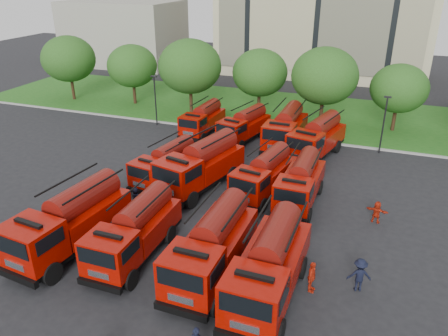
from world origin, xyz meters
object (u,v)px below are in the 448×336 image
object	(u,v)px
fire_truck_2	(213,246)
firefighter_3	(357,290)
fire_truck_3	(269,265)
firefighter_4	(137,207)
fire_truck_4	(166,164)
fire_truck_11	(317,138)
fire_truck_9	(244,125)
fire_truck_8	(203,119)
fire_truck_10	(286,128)
fire_truck_5	(201,165)
fire_truck_0	(70,221)
fire_truck_1	(135,231)
fire_truck_6	(264,174)
firefighter_5	(375,222)
firefighter_2	(310,291)
fire_truck_7	(300,182)

from	to	relation	value
fire_truck_2	firefighter_3	world-z (taller)	fire_truck_2
fire_truck_3	firefighter_4	bearing A→B (deg)	153.97
fire_truck_4	fire_truck_11	world-z (taller)	fire_truck_11
fire_truck_9	firefighter_4	size ratio (longest dim) A/B	4.66
fire_truck_4	fire_truck_8	bearing A→B (deg)	107.56
fire_truck_9	fire_truck_10	bearing A→B (deg)	11.61
fire_truck_5	firefighter_3	size ratio (longest dim) A/B	4.53
fire_truck_0	fire_truck_3	distance (m)	11.65
fire_truck_1	fire_truck_6	bearing A→B (deg)	64.01
fire_truck_4	firefighter_4	distance (m)	4.51
fire_truck_1	firefighter_5	distance (m)	15.17
fire_truck_11	firefighter_2	bearing A→B (deg)	-67.73
fire_truck_0	fire_truck_4	size ratio (longest dim) A/B	1.23
fire_truck_1	firefighter_5	world-z (taller)	fire_truck_1
fire_truck_10	fire_truck_0	bearing A→B (deg)	-111.09
firefighter_2	firefighter_4	distance (m)	13.38
firefighter_2	firefighter_3	bearing A→B (deg)	-63.22
fire_truck_8	fire_truck_10	distance (m)	8.33
fire_truck_6	fire_truck_11	xyz separation A→B (m)	(2.42, 8.13, 0.17)
fire_truck_6	fire_truck_10	size ratio (longest dim) A/B	0.92
fire_truck_1	fire_truck_6	world-z (taller)	fire_truck_1
fire_truck_1	fire_truck_7	size ratio (longest dim) A/B	1.05
fire_truck_8	firefighter_4	size ratio (longest dim) A/B	4.39
fire_truck_1	fire_truck_5	size ratio (longest dim) A/B	0.86
fire_truck_0	firefighter_5	distance (m)	18.75
fire_truck_11	firefighter_2	xyz separation A→B (m)	(2.61, -17.42, -1.70)
fire_truck_1	fire_truck_11	bearing A→B (deg)	68.20
fire_truck_11	firefighter_2	world-z (taller)	fire_truck_11
fire_truck_8	fire_truck_9	size ratio (longest dim) A/B	0.94
fire_truck_10	firefighter_5	size ratio (longest dim) A/B	5.15
fire_truck_10	firefighter_4	world-z (taller)	fire_truck_10
fire_truck_2	fire_truck_7	world-z (taller)	fire_truck_2
fire_truck_7	firefighter_3	xyz separation A→B (m)	(4.58, -8.02, -1.56)
fire_truck_5	firefighter_4	size ratio (longest dim) A/B	5.68
fire_truck_0	firefighter_2	distance (m)	13.75
fire_truck_0	firefighter_3	xyz separation A→B (m)	(15.82, 1.88, -1.82)
fire_truck_1	fire_truck_6	distance (m)	10.77
fire_truck_4	fire_truck_8	xyz separation A→B (m)	(-1.45, 10.72, -0.02)
fire_truck_11	firefighter_3	bearing A→B (deg)	-59.93
fire_truck_11	fire_truck_5	bearing A→B (deg)	-115.15
fire_truck_7	fire_truck_11	distance (m)	8.50
fire_truck_6	firefighter_2	bearing A→B (deg)	-51.14
fire_truck_1	fire_truck_2	xyz separation A→B (m)	(4.63, -0.02, 0.12)
fire_truck_3	fire_truck_5	distance (m)	12.39
fire_truck_1	firefighter_5	xyz separation A→B (m)	(12.54, 8.37, -1.64)
fire_truck_11	firefighter_3	xyz separation A→B (m)	(4.84, -16.52, -1.70)
fire_truck_4	fire_truck_7	distance (m)	10.13
fire_truck_9	fire_truck_7	bearing A→B (deg)	-40.58
fire_truck_6	firefighter_5	xyz separation A→B (m)	(7.81, -1.29, -1.53)
firefighter_2	fire_truck_5	bearing A→B (deg)	52.43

